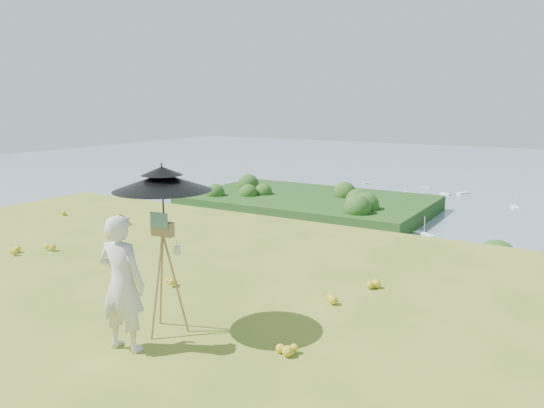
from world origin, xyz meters
The scene contains 11 objects.
ground centered at (0.00, 0.00, 0.00)m, with size 14.00×14.00×0.00m, color #587521.
shoreline_tier centered at (0.00, 75.00, -36.00)m, with size 170.00×28.00×8.00m, color #6D6457.
peninsula centered at (-75.00, 155.00, -29.00)m, with size 90.00×60.00×12.00m, color #0F3910, non-canonical shape.
slope_trees centered at (0.00, 35.00, -15.00)m, with size 110.00×50.00×6.00m, color #234916, non-canonical shape.
harbor_town centered at (0.00, 75.00, -29.50)m, with size 110.00×22.00×5.00m, color silver, non-canonical shape.
moored_boats centered at (-12.50, 161.00, -33.65)m, with size 140.00×140.00×0.70m, color white, non-canonical shape.
wildflowers centered at (0.00, 0.25, 0.06)m, with size 10.00×10.50×0.12m, color gold, non-canonical shape.
painter centered at (2.17, 0.00, 0.79)m, with size 0.58×0.38×1.59m, color beige.
field_easel centered at (2.24, 0.61, 0.76)m, with size 0.58×0.58×1.52m, color olive, non-canonical shape.
sun_umbrella centered at (2.24, 0.64, 1.67)m, with size 1.17×1.17×0.85m, color black, non-canonical shape.
painter_cap centered at (2.17, 0.00, 1.54)m, with size 0.18×0.21×0.10m, color #D7767B, non-canonical shape.
Camera 1 is at (6.55, -3.98, 2.80)m, focal length 35.00 mm.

